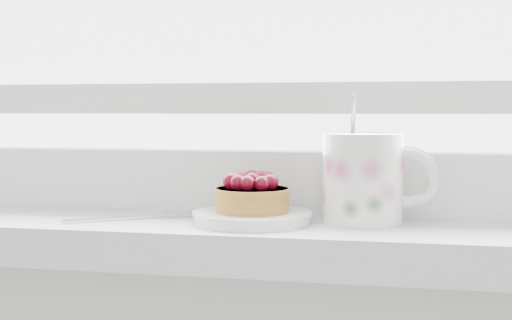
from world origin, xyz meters
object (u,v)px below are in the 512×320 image
(saucer, at_px, (252,217))
(floral_mug, at_px, (366,177))
(raspberry_tart, at_px, (252,194))
(fork, at_px, (141,217))

(saucer, height_order, floral_mug, floral_mug)
(raspberry_tart, bearing_deg, floral_mug, 11.15)
(saucer, bearing_deg, fork, 177.29)
(saucer, xyz_separation_m, fork, (-0.12, 0.01, -0.00))
(floral_mug, bearing_deg, raspberry_tart, -168.85)
(floral_mug, distance_m, fork, 0.24)
(saucer, relative_size, fork, 0.85)
(raspberry_tart, relative_size, fork, 0.54)
(fork, bearing_deg, raspberry_tart, -2.54)
(raspberry_tart, distance_m, floral_mug, 0.12)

